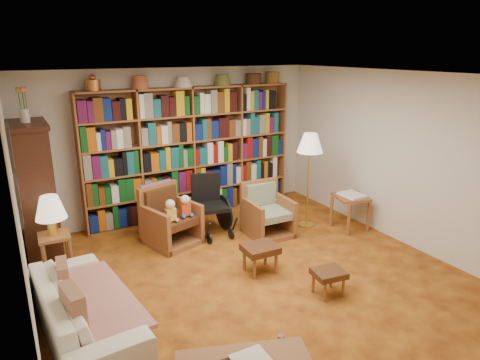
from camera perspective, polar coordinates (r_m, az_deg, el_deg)
floor at (r=5.63m, az=1.37°, el=-12.52°), size 5.00×5.00×0.00m
ceiling at (r=4.91m, az=1.58°, el=13.80°), size 5.00×5.00×0.00m
wall_back at (r=7.33m, az=-8.45°, el=4.81°), size 5.00×0.00×5.00m
wall_front at (r=3.38m, az=23.76°, el=-11.32°), size 5.00×0.00×5.00m
wall_left at (r=4.50m, az=-27.37°, el=-4.80°), size 0.00×5.00×5.00m
wall_right at (r=6.71m, az=20.28°, el=2.80°), size 0.00×5.00×5.00m
bookshelf at (r=7.26m, az=-6.47°, el=4.13°), size 3.60×0.30×2.42m
curio_cabinet at (r=6.49m, az=-25.63°, el=-1.00°), size 0.50×0.95×2.40m
framed_pictures at (r=4.67m, az=-27.88°, el=0.76°), size 0.03×0.52×0.97m
sofa at (r=4.76m, az=-20.05°, el=-15.72°), size 1.99×0.92×0.56m
sofa_throw at (r=4.75m, az=-19.46°, el=-15.43°), size 0.98×1.60×0.04m
cushion_left at (r=4.97m, az=-22.43°, el=-12.29°), size 0.14×0.36×0.35m
cushion_right at (r=4.36m, az=-21.23°, el=-16.46°), size 0.19×0.42×0.41m
side_table_lamp at (r=5.97m, az=-23.41°, el=-7.99°), size 0.39×0.39×0.54m
table_lamp at (r=5.79m, az=-23.97°, el=-3.53°), size 0.38×0.38×0.51m
armchair_leather at (r=6.48m, az=-9.39°, el=-5.13°), size 0.89×0.89×0.87m
armchair_sage at (r=6.71m, az=3.38°, el=-4.57°), size 0.67×0.70×0.81m
wheelchair at (r=6.68m, az=-4.09°, el=-3.61°), size 0.54×0.75×0.94m
floor_lamp at (r=6.75m, az=9.31°, el=4.38°), size 0.41×0.41×1.54m
side_table_papers at (r=7.03m, az=14.54°, el=-2.78°), size 0.59×0.59×0.59m
footstool_a at (r=5.57m, az=2.72°, el=-9.36°), size 0.44×0.38×0.37m
footstool_b at (r=5.22m, az=11.76°, el=-12.28°), size 0.40×0.35×0.31m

